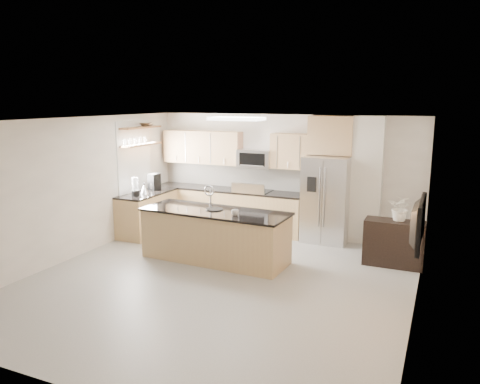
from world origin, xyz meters
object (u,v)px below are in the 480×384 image
at_px(microwave, 255,159).
at_px(platter, 214,209).
at_px(blender, 135,188).
at_px(kettle, 144,189).
at_px(island, 215,235).
at_px(coffee_maker, 154,182).
at_px(flower_vase, 401,202).
at_px(bowl, 147,124).
at_px(refrigerator, 326,199).
at_px(cup, 235,213).
at_px(range, 253,211).
at_px(credenza, 394,243).
at_px(television, 412,222).

relative_size(microwave, platter, 2.39).
bearing_deg(blender, kettle, 78.26).
distance_m(island, coffee_maker, 2.62).
bearing_deg(flower_vase, microwave, 160.78).
bearing_deg(flower_vase, bowl, 177.03).
relative_size(blender, flower_vase, 0.57).
distance_m(blender, flower_vase, 5.30).
xyz_separation_m(microwave, flower_vase, (3.20, -1.12, -0.46)).
bearing_deg(refrigerator, flower_vase, -31.51).
xyz_separation_m(refrigerator, blender, (-3.73, -1.42, 0.20)).
relative_size(refrigerator, cup, 13.63).
height_order(range, flower_vase, flower_vase).
xyz_separation_m(credenza, blender, (-5.20, -0.44, 0.68)).
bearing_deg(kettle, blender, -101.74).
bearing_deg(kettle, range, 31.21).
distance_m(bowl, television, 6.33).
distance_m(coffee_maker, bowl, 1.31).
height_order(refrigerator, coffee_maker, refrigerator).
bearing_deg(cup, range, 104.56).
relative_size(credenza, kettle, 4.37).
bearing_deg(island, blender, 167.46).
bearing_deg(kettle, platter, -20.30).
relative_size(range, credenza, 1.11).
height_order(range, coffee_maker, coffee_maker).
distance_m(refrigerator, blender, 4.00).
height_order(bowl, television, bowl).
relative_size(platter, kettle, 1.36).
bearing_deg(bowl, platter, -29.16).
bearing_deg(flower_vase, blender, -174.86).
relative_size(refrigerator, television, 1.65).
distance_m(credenza, blender, 5.26).
relative_size(platter, television, 0.30).
relative_size(microwave, credenza, 0.74).
xyz_separation_m(cup, coffee_maker, (-2.68, 1.50, 0.10)).
height_order(cup, blender, blender).
relative_size(blender, bowl, 0.94).
xyz_separation_m(blender, television, (5.59, -1.65, 0.26)).
bearing_deg(blender, television, -16.49).
xyz_separation_m(range, refrigerator, (1.66, -0.05, 0.42)).
xyz_separation_m(island, blender, (-2.17, 0.58, 0.62)).
bearing_deg(kettle, flower_vase, 2.57).
bearing_deg(kettle, bowl, 113.49).
bearing_deg(cup, coffee_maker, 150.78).
distance_m(refrigerator, island, 2.57).
height_order(cup, platter, cup).
xyz_separation_m(coffee_maker, television, (5.61, -2.38, 0.26)).
relative_size(platter, bowl, 0.77).
distance_m(refrigerator, coffee_maker, 3.82).
bearing_deg(kettle, island, -21.11).
bearing_deg(refrigerator, television, -58.96).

